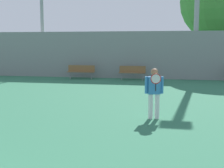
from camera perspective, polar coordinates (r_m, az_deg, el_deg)
tennis_player at (r=9.56m, az=7.71°, el=-1.18°), size 0.56×0.46×1.55m
bench_courtside_near at (r=19.67m, az=3.74°, el=2.34°), size 1.66×0.40×0.88m
bench_by_gate at (r=20.36m, az=-5.68°, el=2.49°), size 1.78×0.40×0.88m
back_fence at (r=20.64m, az=0.88°, el=5.34°), size 31.55×0.06×3.08m
tree_green_tall at (r=24.89m, az=19.26°, el=14.07°), size 5.86×5.86×8.28m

